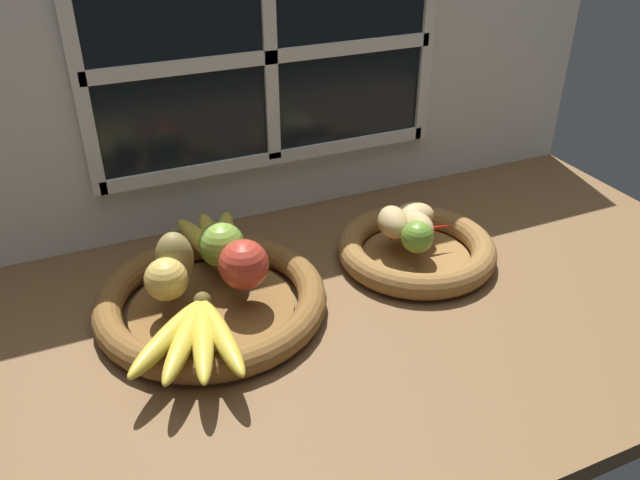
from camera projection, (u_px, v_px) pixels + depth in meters
The scene contains 15 objects.
ground_plane at pixel (335, 293), 106.21cm from camera, with size 140.00×90.00×3.00cm, color brown.
back_wall at pixel (267, 71), 114.42cm from camera, with size 140.00×4.60×55.00cm.
fruit_bowl_left at pixel (212, 300), 98.59cm from camera, with size 35.70×35.70×4.41cm.
fruit_bowl_right at pixel (416, 249), 111.37cm from camera, with size 27.70×27.70×4.41cm.
apple_green_back at pixel (222, 245), 101.09cm from camera, with size 7.33×7.33×7.33cm, color #7AA338.
apple_red_right at pixel (244, 265), 95.85cm from camera, with size 7.68×7.68×7.68cm, color #B73828.
apple_golden_left at pixel (166, 279), 93.57cm from camera, with size 6.48×6.48×6.48cm, color #DBB756.
pear_brown at pixel (175, 258), 96.76cm from camera, with size 5.74×5.70×8.47cm, color olive.
banana_bunch_front at pixel (195, 337), 85.18cm from camera, with size 15.50×18.83×2.87cm.
banana_bunch_back at pixel (212, 239), 106.78cm from camera, with size 11.49×17.59×3.12cm.
potato_oblong at pixel (393, 222), 109.75cm from camera, with size 7.72×5.22×5.03cm, color tan.
potato_large at pixel (418, 226), 108.98cm from camera, with size 7.07×4.66×4.57cm, color tan.
potato_back at pixel (415, 215), 113.02cm from camera, with size 6.87×5.65×4.09cm, color tan.
lime_near at pixel (417, 237), 105.04cm from camera, with size 5.38×5.38×5.38cm, color olive.
chili_pepper at pixel (422, 230), 110.64cm from camera, with size 1.86×1.86×12.04cm, color red.
Camera 1 is at (-37.43, -78.05, 60.73)cm, focal length 35.85 mm.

